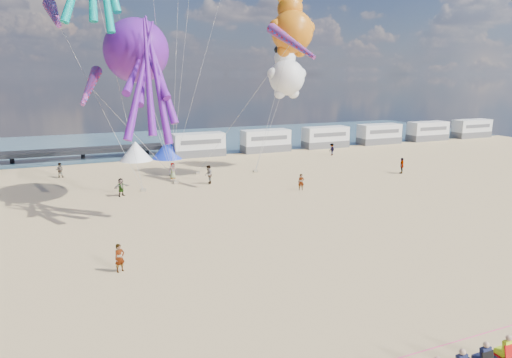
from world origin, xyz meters
name	(u,v)px	position (x,y,z in m)	size (l,w,h in m)	color
ground	(307,304)	(0.00, 0.00, 0.00)	(120.00, 120.00, 0.00)	#D9B77D
water	(135,143)	(0.00, 55.00, 0.02)	(120.00, 120.00, 0.00)	#3A5D6F
motorhome_0	(199,145)	(6.00, 40.00, 1.50)	(6.60, 2.50, 3.00)	silver
motorhome_1	(266,141)	(15.50, 40.00, 1.50)	(6.60, 2.50, 3.00)	silver
motorhome_2	(325,137)	(25.00, 40.00, 1.50)	(6.60, 2.50, 3.00)	silver
motorhome_3	(379,134)	(34.50, 40.00, 1.50)	(6.60, 2.50, 3.00)	silver
motorhome_4	(428,131)	(44.00, 40.00, 1.50)	(6.60, 2.50, 3.00)	silver
motorhome_5	(472,128)	(53.50, 40.00, 1.50)	(6.60, 2.50, 3.00)	silver
tent_white	(136,151)	(-2.00, 40.00, 1.20)	(4.00, 4.00, 2.40)	white
tent_blue	(168,149)	(2.00, 40.00, 1.20)	(4.00, 4.00, 2.40)	#1933CC
standing_person	(120,258)	(-7.59, 7.01, 0.78)	(0.57, 0.37, 1.57)	tan
beachgoer_0	(173,171)	(0.00, 28.33, 0.81)	(0.59, 0.39, 1.63)	#7F6659
beachgoer_1	(60,170)	(-10.64, 33.34, 0.77)	(0.75, 0.49, 1.53)	#7F6659
beachgoer_2	(332,149)	(22.32, 33.91, 0.79)	(0.76, 0.59, 1.57)	#7F6659
beachgoer_3	(402,166)	(23.22, 21.29, 0.85)	(1.10, 0.63, 1.71)	#7F6659
beachgoer_4	(121,187)	(-5.68, 23.17, 0.80)	(0.94, 0.39, 1.60)	#7F6659
beachgoer_5	(301,182)	(9.82, 19.02, 0.75)	(1.40, 0.44, 1.51)	#7F6659
beachgoer_7	(208,175)	(2.69, 24.66, 0.92)	(0.89, 0.58, 1.83)	#7F6659
sandbag_a	(143,190)	(-3.67, 24.13, 0.11)	(0.50, 0.35, 0.22)	gray
sandbag_b	(176,182)	(-0.21, 26.04, 0.11)	(0.50, 0.35, 0.22)	gray
sandbag_c	(255,171)	(8.97, 27.93, 0.11)	(0.50, 0.35, 0.22)	gray
sandbag_d	(198,173)	(2.90, 29.40, 0.11)	(0.50, 0.35, 0.22)	gray
sandbag_e	(172,175)	(0.15, 29.50, 0.11)	(0.50, 0.35, 0.22)	gray
kite_octopus_purple	(136,51)	(-4.01, 21.47, 12.21)	(4.35, 10.15, 11.60)	#611693
kite_panda	(287,77)	(13.17, 29.06, 10.07)	(4.74, 4.46, 6.70)	white
kite_teddy_orange	(292,32)	(11.33, 24.29, 14.42)	(4.94, 4.64, 6.97)	orange
windsock_left	(54,14)	(-9.78, 24.48, 15.05)	(1.10, 6.61, 6.61)	red
windsock_mid	(292,42)	(9.42, 20.61, 13.17)	(1.00, 6.65, 6.65)	red
windsock_right	(90,87)	(-7.66, 21.44, 9.46)	(0.90, 5.20, 5.20)	red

